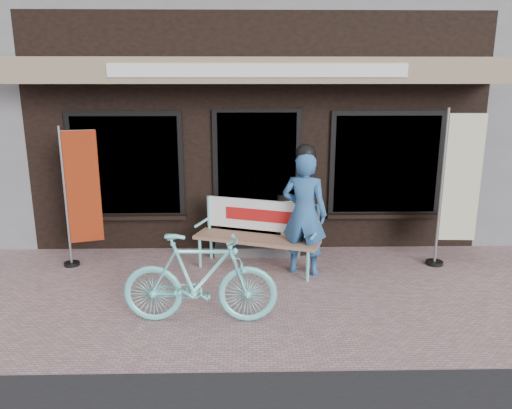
{
  "coord_description": "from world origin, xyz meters",
  "views": [
    {
      "loc": [
        -0.18,
        -5.6,
        2.67
      ],
      "look_at": [
        -0.04,
        0.7,
        1.05
      ],
      "focal_mm": 35.0,
      "sensor_mm": 36.0,
      "label": 1
    }
  ],
  "objects_px": {
    "person": "(304,211)",
    "bench": "(259,229)",
    "nobori_red": "(80,195)",
    "menu_stand": "(293,225)",
    "nobori_cream": "(458,187)",
    "bicycle": "(200,279)"
  },
  "relations": [
    {
      "from": "bicycle",
      "to": "menu_stand",
      "type": "height_order",
      "value": "bicycle"
    },
    {
      "from": "bench",
      "to": "bicycle",
      "type": "height_order",
      "value": "bicycle"
    },
    {
      "from": "person",
      "to": "bench",
      "type": "bearing_deg",
      "value": 179.21
    },
    {
      "from": "bicycle",
      "to": "person",
      "type": "bearing_deg",
      "value": -40.57
    },
    {
      "from": "nobori_cream",
      "to": "menu_stand",
      "type": "xyz_separation_m",
      "value": [
        -2.27,
        0.42,
        -0.67
      ]
    },
    {
      "from": "bench",
      "to": "menu_stand",
      "type": "bearing_deg",
      "value": 59.46
    },
    {
      "from": "nobori_red",
      "to": "menu_stand",
      "type": "distance_m",
      "value": 3.12
    },
    {
      "from": "bench",
      "to": "person",
      "type": "relative_size",
      "value": 1.01
    },
    {
      "from": "bench",
      "to": "menu_stand",
      "type": "relative_size",
      "value": 1.9
    },
    {
      "from": "bench",
      "to": "nobori_cream",
      "type": "relative_size",
      "value": 0.81
    },
    {
      "from": "nobori_red",
      "to": "menu_stand",
      "type": "xyz_separation_m",
      "value": [
        3.06,
        0.27,
        -0.55
      ]
    },
    {
      "from": "person",
      "to": "nobori_cream",
      "type": "xyz_separation_m",
      "value": [
        2.19,
        0.25,
        0.28
      ]
    },
    {
      "from": "person",
      "to": "bicycle",
      "type": "distance_m",
      "value": 1.97
    },
    {
      "from": "menu_stand",
      "to": "nobori_red",
      "type": "bearing_deg",
      "value": 173.26
    },
    {
      "from": "person",
      "to": "bicycle",
      "type": "xyz_separation_m",
      "value": [
        -1.31,
        -1.42,
        -0.38
      ]
    },
    {
      "from": "nobori_red",
      "to": "menu_stand",
      "type": "bearing_deg",
      "value": -13.09
    },
    {
      "from": "bench",
      "to": "nobori_red",
      "type": "bearing_deg",
      "value": -163.85
    },
    {
      "from": "nobori_cream",
      "to": "menu_stand",
      "type": "height_order",
      "value": "nobori_cream"
    },
    {
      "from": "person",
      "to": "menu_stand",
      "type": "bearing_deg",
      "value": 117.51
    },
    {
      "from": "bicycle",
      "to": "menu_stand",
      "type": "bearing_deg",
      "value": -28.17
    },
    {
      "from": "bicycle",
      "to": "nobori_red",
      "type": "height_order",
      "value": "nobori_red"
    },
    {
      "from": "bicycle",
      "to": "bench",
      "type": "bearing_deg",
      "value": -20.53
    }
  ]
}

